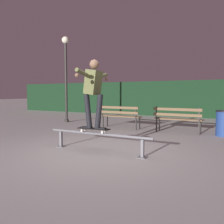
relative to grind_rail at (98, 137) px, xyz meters
The scene contains 9 objects.
ground_plane 0.34m from the grind_rail, 90.00° to the right, with size 90.00×90.00×0.00m, color #ADAAA8.
hedge_backdrop 9.42m from the grind_rail, 90.00° to the left, with size 24.00×1.20×2.05m, color black.
grind_rail is the anchor object (origin of this frame).
skateboard 0.21m from the grind_rail, behind, with size 0.79×0.24×0.09m.
skateboarder 1.12m from the grind_rail, behind, with size 0.62×1.41×1.56m.
park_bench_leftmost 3.59m from the grind_rail, 107.84° to the left, with size 1.61×0.46×0.88m.
park_bench_left_center 3.58m from the grind_rail, 72.85° to the left, with size 1.61×0.46×0.88m.
lamp_post_left 6.17m from the grind_rail, 135.89° to the left, with size 0.32×0.32×3.90m.
trash_can 4.28m from the grind_rail, 54.85° to the left, with size 0.52×0.52×0.80m.
Camera 1 is at (2.72, -4.44, 1.33)m, focal length 37.13 mm.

